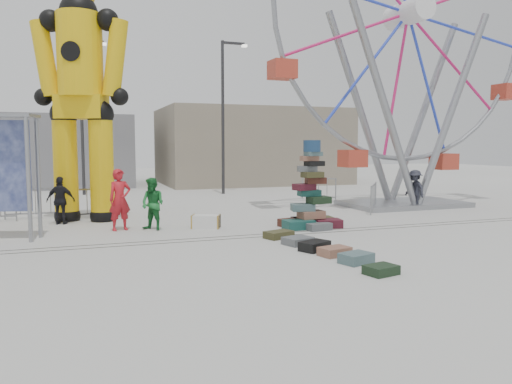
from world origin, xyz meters
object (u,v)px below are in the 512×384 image
object	(u,v)px
ferris_wheel	(408,39)
barricade_dummy_c	(87,203)
lamp_post_left	(83,108)
barricade_wheel_front	(373,198)
barricade_wheel_back	(319,188)
pedestrian_black	(61,200)
suitcase_tower	(310,203)
pedestrian_red	(120,200)
lamp_post_right	(225,109)
crash_test_dummy	(81,89)
pedestrian_grey	(415,189)
barricade_dummy_b	(35,203)
pedestrian_green	(153,204)
steamer_trunk	(206,222)

from	to	relation	value
ferris_wheel	barricade_dummy_c	distance (m)	14.33
lamp_post_left	barricade_wheel_front	size ratio (longest dim) A/B	4.00
barricade_wheel_back	pedestrian_black	size ratio (longest dim) A/B	1.27
suitcase_tower	pedestrian_red	distance (m)	5.90
lamp_post_right	barricade_dummy_c	xyz separation A→B (m)	(-7.11, -7.07, -3.93)
crash_test_dummy	pedestrian_grey	size ratio (longest dim) A/B	5.31
lamp_post_left	barricade_wheel_front	world-z (taller)	lamp_post_left
lamp_post_left	pedestrian_red	bearing A→B (deg)	-86.21
barricade_dummy_b	barricade_wheel_back	world-z (taller)	same
lamp_post_right	crash_test_dummy	world-z (taller)	crash_test_dummy
pedestrian_grey	crash_test_dummy	bearing A→B (deg)	-98.00
suitcase_tower	pedestrian_red	world-z (taller)	suitcase_tower
suitcase_tower	barricade_wheel_front	distance (m)	4.65
lamp_post_right	crash_test_dummy	size ratio (longest dim) A/B	0.94
lamp_post_left	pedestrian_green	size ratio (longest dim) A/B	4.97
suitcase_tower	pedestrian_red	bearing A→B (deg)	167.34
lamp_post_left	suitcase_tower	distance (m)	15.31
crash_test_dummy	pedestrian_grey	bearing A→B (deg)	17.58
pedestrian_black	barricade_dummy_c	bearing A→B (deg)	-112.44
pedestrian_red	lamp_post_right	bearing A→B (deg)	43.03
barricade_wheel_front	steamer_trunk	bearing A→B (deg)	139.99
suitcase_tower	barricade_wheel_front	size ratio (longest dim) A/B	1.38
lamp_post_left	barricade_dummy_c	distance (m)	9.88
pedestrian_grey	barricade_dummy_c	bearing A→B (deg)	-100.02
lamp_post_left	suitcase_tower	xyz separation A→B (m)	(6.50, -13.35, -3.71)
barricade_dummy_b	pedestrian_green	xyz separation A→B (m)	(3.57, -3.86, 0.25)
lamp_post_left	pedestrian_black	xyz separation A→B (m)	(-0.95, -10.03, -3.69)
crash_test_dummy	barricade_wheel_back	bearing A→B (deg)	39.28
steamer_trunk	barricade_wheel_front	size ratio (longest dim) A/B	0.43
steamer_trunk	barricade_wheel_back	world-z (taller)	barricade_wheel_back
pedestrian_green	pedestrian_black	world-z (taller)	pedestrian_green
lamp_post_right	barricade_dummy_c	size ratio (longest dim) A/B	4.00
suitcase_tower	crash_test_dummy	world-z (taller)	crash_test_dummy
lamp_post_right	barricade_wheel_back	size ratio (longest dim) A/B	4.00
ferris_wheel	barricade_wheel_back	bearing A→B (deg)	125.11
lamp_post_right	pedestrian_grey	size ratio (longest dim) A/B	5.01
lamp_post_left	steamer_trunk	size ratio (longest dim) A/B	9.26
suitcase_tower	pedestrian_green	distance (m)	4.91
steamer_trunk	barricade_dummy_c	distance (m)	4.80
pedestrian_black	pedestrian_red	bearing A→B (deg)	151.22
barricade_dummy_b	pedestrian_red	bearing A→B (deg)	-50.53
lamp_post_left	pedestrian_grey	xyz separation A→B (m)	(12.50, -10.69, -3.68)
barricade_wheel_back	pedestrian_red	bearing A→B (deg)	-84.61
lamp_post_left	barricade_dummy_c	xyz separation A→B (m)	(-0.11, -9.07, -3.93)
pedestrian_green	ferris_wheel	bearing A→B (deg)	59.62
lamp_post_right	barricade_dummy_b	world-z (taller)	lamp_post_right
lamp_post_right	crash_test_dummy	xyz separation A→B (m)	(-7.19, -7.51, -0.02)
ferris_wheel	pedestrian_grey	size ratio (longest dim) A/B	8.90
ferris_wheel	pedestrian_black	distance (m)	14.97
crash_test_dummy	barricade_dummy_b	xyz separation A→B (m)	(-1.64, 1.18, -3.91)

